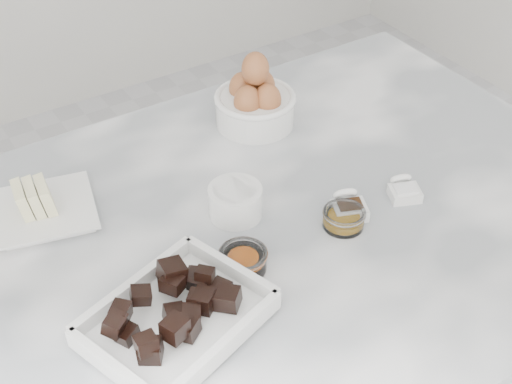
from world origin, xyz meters
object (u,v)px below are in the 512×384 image
butter_plate (44,205)px  honey_bowl (344,218)px  sugar_ramekin (235,201)px  zest_bowl (243,259)px  salt_spoon (404,190)px  chocolate_dish (177,314)px  vanilla_spoon (348,206)px  egg_bowl (255,101)px

butter_plate → honey_bowl: bearing=-35.6°
sugar_ramekin → zest_bowl: bearing=-115.9°
butter_plate → salt_spoon: butter_plate is taller
chocolate_dish → butter_plate: size_ratio=1.53×
sugar_ramekin → zest_bowl: (-0.05, -0.11, -0.01)m
chocolate_dish → butter_plate: bearing=102.6°
sugar_ramekin → honey_bowl: sugar_ramekin is taller
honey_bowl → vanilla_spoon: size_ratio=0.87×
egg_bowl → salt_spoon: egg_bowl is taller
vanilla_spoon → salt_spoon: size_ratio=1.10×
butter_plate → sugar_ramekin: size_ratio=2.12×
sugar_ramekin → honey_bowl: bearing=-41.6°
sugar_ramekin → salt_spoon: (0.25, -0.11, -0.02)m
chocolate_dish → honey_bowl: size_ratio=4.08×
zest_bowl → egg_bowl: bearing=55.0°
vanilla_spoon → sugar_ramekin: bearing=148.6°
egg_bowl → salt_spoon: size_ratio=2.13×
chocolate_dish → honey_bowl: chocolate_dish is taller
zest_bowl → vanilla_spoon: size_ratio=0.93×
chocolate_dish → zest_bowl: size_ratio=3.82×
vanilla_spoon → zest_bowl: bearing=-175.7°
honey_bowl → salt_spoon: salt_spoon is taller
chocolate_dish → butter_plate: same height
honey_bowl → salt_spoon: bearing=2.4°
chocolate_dish → zest_bowl: bearing=19.7°
chocolate_dish → egg_bowl: (0.35, 0.35, 0.02)m
sugar_ramekin → honey_bowl: size_ratio=1.26×
chocolate_dish → vanilla_spoon: chocolate_dish is taller
chocolate_dish → zest_bowl: 0.14m
sugar_ramekin → egg_bowl: bearing=50.8°
butter_plate → egg_bowl: size_ratio=1.19×
salt_spoon → zest_bowl: bearing=-179.9°
butter_plate → vanilla_spoon: size_ratio=2.31×
sugar_ramekin → chocolate_dish: bearing=-139.9°
butter_plate → zest_bowl: size_ratio=2.49×
zest_bowl → vanilla_spoon: 0.20m
honey_bowl → zest_bowl: (-0.18, 0.00, 0.00)m
chocolate_dish → sugar_ramekin: size_ratio=3.25×
honey_bowl → zest_bowl: 0.18m
salt_spoon → vanilla_spoon: bearing=171.9°
zest_bowl → salt_spoon: size_ratio=1.02×
honey_bowl → butter_plate: bearing=144.4°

